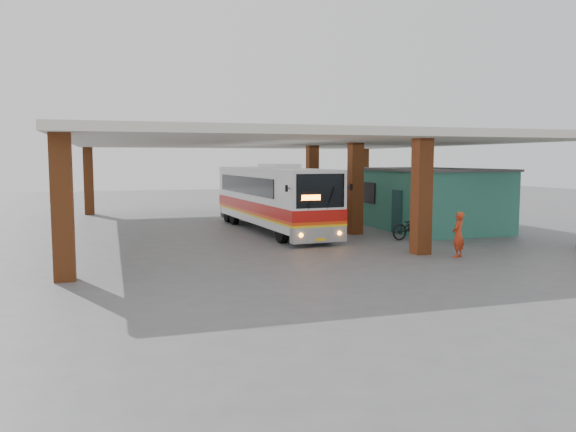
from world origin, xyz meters
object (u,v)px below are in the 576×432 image
at_px(coach_bus, 272,198).
at_px(motorcycle, 413,227).
at_px(red_chair, 359,217).
at_px(pedestrian, 458,235).

height_order(coach_bus, motorcycle, coach_bus).
relative_size(motorcycle, red_chair, 2.94).
distance_m(coach_bus, red_chair, 5.94).
height_order(motorcycle, pedestrian, pedestrian).
relative_size(coach_bus, red_chair, 15.78).
xyz_separation_m(pedestrian, red_chair, (1.15, 11.08, -0.50)).
distance_m(pedestrian, red_chair, 11.15).
xyz_separation_m(coach_bus, pedestrian, (4.38, -9.33, -0.83)).
bearing_deg(motorcycle, pedestrian, 162.04).
distance_m(motorcycle, red_chair, 6.48).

